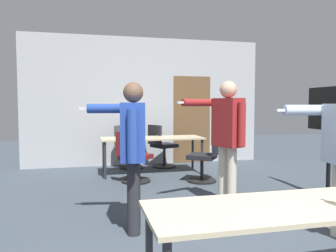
{
  "coord_description": "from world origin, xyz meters",
  "views": [
    {
      "loc": [
        -1.26,
        -1.5,
        1.37
      ],
      "look_at": [
        -0.28,
        2.59,
        1.1
      ],
      "focal_mm": 35.0,
      "sensor_mm": 36.0,
      "label": 1
    }
  ],
  "objects_px": {
    "tv_screen": "(330,131)",
    "office_chair_far_right": "(206,158)",
    "person_right_polo": "(132,143)",
    "office_chair_side_rolled": "(162,147)",
    "office_chair_far_left": "(133,159)",
    "office_chair_near_pushed": "(128,148)",
    "person_far_watching": "(227,131)"
  },
  "relations": [
    {
      "from": "tv_screen",
      "to": "office_chair_far_right",
      "type": "height_order",
      "value": "tv_screen"
    },
    {
      "from": "person_right_polo",
      "to": "office_chair_side_rolled",
      "type": "relative_size",
      "value": 1.71
    },
    {
      "from": "person_right_polo",
      "to": "office_chair_far_left",
      "type": "distance_m",
      "value": 2.3
    },
    {
      "from": "tv_screen",
      "to": "person_right_polo",
      "type": "height_order",
      "value": "tv_screen"
    },
    {
      "from": "office_chair_near_pushed",
      "to": "tv_screen",
      "type": "bearing_deg",
      "value": 82.1
    },
    {
      "from": "office_chair_far_right",
      "to": "tv_screen",
      "type": "bearing_deg",
      "value": -97.93
    },
    {
      "from": "tv_screen",
      "to": "office_chair_far_left",
      "type": "relative_size",
      "value": 1.8
    },
    {
      "from": "tv_screen",
      "to": "office_chair_far_right",
      "type": "distance_m",
      "value": 2.04
    },
    {
      "from": "office_chair_far_right",
      "to": "office_chair_side_rolled",
      "type": "xyz_separation_m",
      "value": [
        -0.48,
        1.52,
        0.02
      ]
    },
    {
      "from": "person_far_watching",
      "to": "office_chair_far_right",
      "type": "bearing_deg",
      "value": -28.99
    },
    {
      "from": "person_far_watching",
      "to": "tv_screen",
      "type": "bearing_deg",
      "value": -106.66
    },
    {
      "from": "tv_screen",
      "to": "office_chair_far_right",
      "type": "relative_size",
      "value": 1.8
    },
    {
      "from": "person_right_polo",
      "to": "office_chair_side_rolled",
      "type": "height_order",
      "value": "person_right_polo"
    },
    {
      "from": "office_chair_far_right",
      "to": "office_chair_side_rolled",
      "type": "relative_size",
      "value": 0.97
    },
    {
      "from": "office_chair_far_left",
      "to": "office_chair_near_pushed",
      "type": "height_order",
      "value": "office_chair_near_pushed"
    },
    {
      "from": "person_far_watching",
      "to": "office_chair_far_left",
      "type": "xyz_separation_m",
      "value": [
        -1.04,
        1.65,
        -0.6
      ]
    },
    {
      "from": "person_far_watching",
      "to": "office_chair_far_left",
      "type": "relative_size",
      "value": 1.85
    },
    {
      "from": "office_chair_side_rolled",
      "to": "office_chair_far_left",
      "type": "bearing_deg",
      "value": -55.84
    },
    {
      "from": "tv_screen",
      "to": "office_chair_near_pushed",
      "type": "distance_m",
      "value": 4.01
    },
    {
      "from": "person_right_polo",
      "to": "person_far_watching",
      "type": "height_order",
      "value": "person_far_watching"
    },
    {
      "from": "office_chair_far_left",
      "to": "office_chair_near_pushed",
      "type": "bearing_deg",
      "value": 131.29
    },
    {
      "from": "tv_screen",
      "to": "office_chair_near_pushed",
      "type": "height_order",
      "value": "tv_screen"
    },
    {
      "from": "person_far_watching",
      "to": "office_chair_far_left",
      "type": "height_order",
      "value": "person_far_watching"
    },
    {
      "from": "tv_screen",
      "to": "office_chair_side_rolled",
      "type": "bearing_deg",
      "value": -145.94
    },
    {
      "from": "person_far_watching",
      "to": "office_chair_near_pushed",
      "type": "relative_size",
      "value": 1.82
    },
    {
      "from": "office_chair_near_pushed",
      "to": "office_chair_far_right",
      "type": "relative_size",
      "value": 1.02
    },
    {
      "from": "person_right_polo",
      "to": "office_chair_far_left",
      "type": "bearing_deg",
      "value": 1.93
    },
    {
      "from": "office_chair_far_right",
      "to": "office_chair_near_pushed",
      "type": "bearing_deg",
      "value": 70.92
    },
    {
      "from": "person_far_watching",
      "to": "office_chair_side_rolled",
      "type": "relative_size",
      "value": 1.8
    },
    {
      "from": "office_chair_far_left",
      "to": "office_chair_near_pushed",
      "type": "distance_m",
      "value": 1.4
    },
    {
      "from": "office_chair_far_left",
      "to": "person_right_polo",
      "type": "bearing_deg",
      "value": -53.44
    },
    {
      "from": "office_chair_near_pushed",
      "to": "office_chair_far_right",
      "type": "xyz_separation_m",
      "value": [
        1.2,
        -1.63,
        -0.01
      ]
    }
  ]
}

